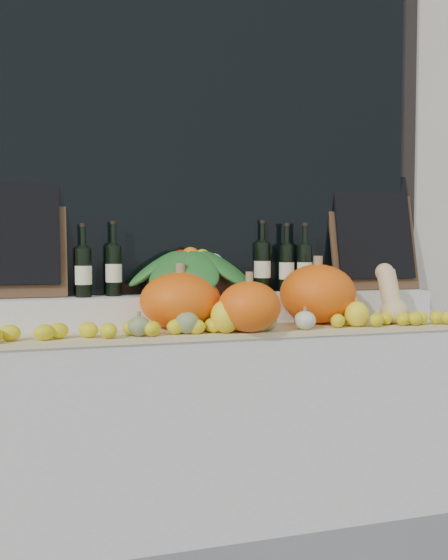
# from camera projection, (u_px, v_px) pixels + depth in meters

# --- Properties ---
(storefront_facade) EXTENTS (7.00, 0.94, 4.50)m
(storefront_facade) POSITION_uv_depth(u_px,v_px,m) (183.00, 72.00, 3.49)
(storefront_facade) COLOR beige
(storefront_facade) RESTS_ON ground
(display_sill) EXTENTS (2.30, 0.55, 0.88)m
(display_sill) POSITION_uv_depth(u_px,v_px,m) (219.00, 425.00, 2.90)
(display_sill) COLOR silver
(display_sill) RESTS_ON ground
(rear_tier) EXTENTS (2.30, 0.25, 0.16)m
(rear_tier) POSITION_uv_depth(u_px,v_px,m) (210.00, 311.00, 3.02)
(rear_tier) COLOR silver
(rear_tier) RESTS_ON display_sill
(straw_bedding) EXTENTS (2.10, 0.32, 0.02)m
(straw_bedding) POSITION_uv_depth(u_px,v_px,m) (227.00, 332.00, 2.76)
(straw_bedding) COLOR tan
(straw_bedding) RESTS_ON display_sill
(pumpkin_left) EXTENTS (0.48, 0.48, 0.25)m
(pumpkin_left) POSITION_uv_depth(u_px,v_px,m) (181.00, 301.00, 2.76)
(pumpkin_left) COLOR #FC630D
(pumpkin_left) RESTS_ON straw_bedding
(pumpkin_right) EXTENTS (0.42, 0.42, 0.28)m
(pumpkin_right) POSITION_uv_depth(u_px,v_px,m) (318.00, 294.00, 2.95)
(pumpkin_right) COLOR #FC630D
(pumpkin_right) RESTS_ON straw_bedding
(pumpkin_center) EXTENTS (0.35, 0.35, 0.22)m
(pumpkin_center) POSITION_uv_depth(u_px,v_px,m) (249.00, 307.00, 2.65)
(pumpkin_center) COLOR #FC630D
(pumpkin_center) RESTS_ON straw_bedding
(butternut_squash) EXTENTS (0.13, 0.20, 0.28)m
(butternut_squash) POSITION_uv_depth(u_px,v_px,m) (391.00, 297.00, 2.97)
(butternut_squash) COLOR #E2BD85
(butternut_squash) RESTS_ON straw_bedding
(decorative_gourds) EXTENTS (1.10, 0.14, 0.16)m
(decorative_gourds) POSITION_uv_depth(u_px,v_px,m) (254.00, 319.00, 2.68)
(decorative_gourds) COLOR #335B1B
(decorative_gourds) RESTS_ON straw_bedding
(lemon_heap) EXTENTS (2.20, 0.16, 0.06)m
(lemon_heap) POSITION_uv_depth(u_px,v_px,m) (235.00, 325.00, 2.65)
(lemon_heap) COLOR yellow
(lemon_heap) RESTS_ON straw_bedding
(produce_bowl) EXTENTS (0.64, 0.64, 0.24)m
(produce_bowl) POSITION_uv_depth(u_px,v_px,m) (191.00, 271.00, 2.96)
(produce_bowl) COLOR black
(produce_bowl) RESTS_ON rear_tier
(wine_bottle_far_left) EXTENTS (0.08, 0.08, 0.34)m
(wine_bottle_far_left) POSITION_uv_depth(u_px,v_px,m) (83.00, 272.00, 2.82)
(wine_bottle_far_left) COLOR black
(wine_bottle_far_left) RESTS_ON rear_tier
(wine_bottle_near_left) EXTENTS (0.08, 0.08, 0.35)m
(wine_bottle_near_left) POSITION_uv_depth(u_px,v_px,m) (114.00, 270.00, 2.89)
(wine_bottle_near_left) COLOR black
(wine_bottle_near_left) RESTS_ON rear_tier
(wine_bottle_tall) EXTENTS (0.08, 0.08, 0.36)m
(wine_bottle_tall) POSITION_uv_depth(u_px,v_px,m) (262.00, 267.00, 3.16)
(wine_bottle_tall) COLOR black
(wine_bottle_tall) RESTS_ON rear_tier
(wine_bottle_near_right) EXTENTS (0.08, 0.08, 0.35)m
(wine_bottle_near_right) POSITION_uv_depth(u_px,v_px,m) (287.00, 268.00, 3.16)
(wine_bottle_near_right) COLOR black
(wine_bottle_near_right) RESTS_ON rear_tier
(wine_bottle_far_right) EXTENTS (0.08, 0.08, 0.35)m
(wine_bottle_far_right) POSITION_uv_depth(u_px,v_px,m) (305.00, 268.00, 3.14)
(wine_bottle_far_right) COLOR black
(wine_bottle_far_right) RESTS_ON rear_tier
(chalkboard_left) EXTENTS (0.50, 0.15, 0.61)m
(chalkboard_left) POSITION_uv_depth(u_px,v_px,m) (9.00, 227.00, 2.79)
(chalkboard_left) COLOR #4C331E
(chalkboard_left) RESTS_ON rear_tier
(chalkboard_right) EXTENTS (0.50, 0.15, 0.61)m
(chalkboard_right) POSITION_uv_depth(u_px,v_px,m) (373.00, 230.00, 3.32)
(chalkboard_right) COLOR #4C331E
(chalkboard_right) RESTS_ON rear_tier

